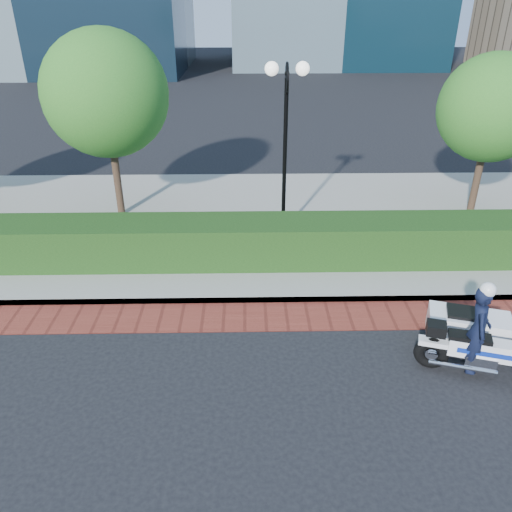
{
  "coord_description": "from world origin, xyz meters",
  "views": [
    {
      "loc": [
        0.06,
        -6.71,
        5.66
      ],
      "look_at": [
        0.24,
        2.2,
        1.0
      ],
      "focal_mm": 35.0,
      "sensor_mm": 36.0,
      "label": 1
    }
  ],
  "objects_px": {
    "tree_b": "(106,94)",
    "police_motorcycle": "(478,334)",
    "lamppost": "(286,124)",
    "tree_c": "(492,108)"
  },
  "relations": [
    {
      "from": "lamppost",
      "to": "police_motorcycle",
      "type": "distance_m",
      "value": 6.38
    },
    {
      "from": "lamppost",
      "to": "tree_b",
      "type": "distance_m",
      "value": 4.71
    },
    {
      "from": "tree_b",
      "to": "tree_c",
      "type": "distance_m",
      "value": 10.01
    },
    {
      "from": "tree_b",
      "to": "police_motorcycle",
      "type": "height_order",
      "value": "tree_b"
    },
    {
      "from": "lamppost",
      "to": "tree_b",
      "type": "xyz_separation_m",
      "value": [
        -4.5,
        1.3,
        0.48
      ]
    },
    {
      "from": "tree_c",
      "to": "tree_b",
      "type": "bearing_deg",
      "value": 180.0
    },
    {
      "from": "tree_c",
      "to": "police_motorcycle",
      "type": "relative_size",
      "value": 2.01
    },
    {
      "from": "tree_b",
      "to": "tree_c",
      "type": "xyz_separation_m",
      "value": [
        10.0,
        -0.0,
        -0.39
      ]
    },
    {
      "from": "lamppost",
      "to": "police_motorcycle",
      "type": "xyz_separation_m",
      "value": [
        2.93,
        -5.16,
        -2.35
      ]
    },
    {
      "from": "tree_c",
      "to": "police_motorcycle",
      "type": "bearing_deg",
      "value": -111.68
    }
  ]
}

